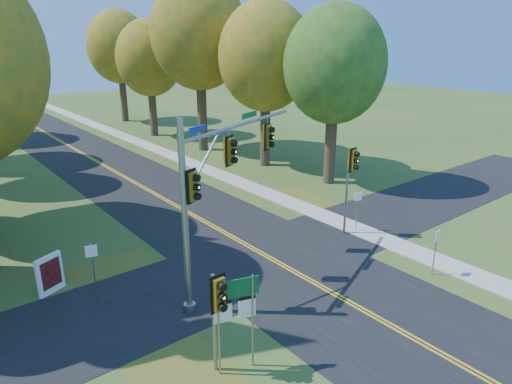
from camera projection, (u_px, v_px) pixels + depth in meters
ground at (296, 273)px, 21.18m from camera, size 160.00×160.00×0.00m
road_main at (296, 273)px, 21.17m from camera, size 8.00×160.00×0.02m
road_cross at (269, 257)px, 22.66m from camera, size 60.00×6.00×0.02m
centerline_left at (295, 273)px, 21.11m from camera, size 0.10×160.00×0.01m
centerline_right at (298, 272)px, 21.23m from camera, size 0.10×160.00×0.01m
sidewalk_east at (380, 238)px, 24.82m from camera, size 1.60×160.00×0.06m
leaf_patch_w_near at (128, 283)px, 20.31m from camera, size 4.00×6.00×0.00m
leaf_patch_e at (309, 206)px, 29.63m from camera, size 3.50×8.00×0.00m
leaf_patch_w_far at (189, 381)px, 14.54m from camera, size 3.00×5.00×0.00m
tree_e_a at (335, 65)px, 31.74m from camera, size 7.20×7.20×12.73m
tree_e_b at (266, 57)px, 36.31m from camera, size 7.60×7.60×13.33m
tree_e_c at (199, 34)px, 41.11m from camera, size 8.80×8.80×15.79m
tree_e_d at (149, 58)px, 48.34m from camera, size 7.00×7.00×12.32m
tree_e_e at (119, 47)px, 56.67m from camera, size 7.80×7.80×13.74m
traffic_mast at (217, 179)px, 18.37m from camera, size 7.99×3.58×7.76m
east_signal_pole at (351, 170)px, 24.12m from camera, size 0.57×0.66×4.93m
ped_signal_pole at (218, 301)px, 14.02m from camera, size 0.57×0.66×3.63m
route_sign_cluster at (235, 306)px, 14.30m from camera, size 1.54×0.51×3.41m
info_kiosk at (50, 274)px, 19.36m from camera, size 1.19×0.67×1.71m
reg_sign_e_north at (358, 204)px, 25.28m from camera, size 0.44×0.17×2.39m
reg_sign_e_south at (436, 244)px, 20.52m from camera, size 0.44×0.10×2.30m
reg_sign_w at (92, 261)px, 18.70m from camera, size 0.47×0.16×2.49m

